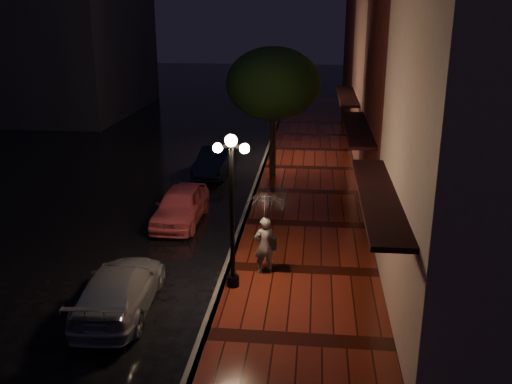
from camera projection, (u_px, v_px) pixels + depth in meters
The scene contains 15 objects.
ground at pixel (243, 225), 20.74m from camera, with size 120.00×120.00×0.00m, color black.
sidewalk at pixel (305, 225), 20.50m from camera, with size 4.50×60.00×0.15m, color #43150C.
curb at pixel (243, 223), 20.72m from camera, with size 0.25×60.00×0.15m, color #595451.
storefront_near at pixel (512, 159), 13.05m from camera, with size 5.00×8.00×8.50m, color gray.
storefront_mid at pixel (445, 68), 20.22m from camera, with size 5.00×8.00×11.00m, color #511914.
storefront_far at pixel (409, 72), 28.09m from camera, with size 5.00×8.00×9.00m, color #8C5951.
storefront_extra at pixel (387, 47), 37.39m from camera, with size 5.00×12.00×10.00m, color #511914.
streetlamp_near at pixel (232, 203), 15.17m from camera, with size 0.96×0.36×4.31m.
streetlamp_far at pixel (272, 111), 28.40m from camera, with size 0.96×0.36×4.31m.
street_tree at pixel (273, 86), 25.02m from camera, with size 4.16×4.16×5.80m.
pink_car at pixel (181, 205), 20.79m from camera, with size 1.57×3.91×1.33m, color #ED616A.
navy_car at pixel (216, 161), 26.80m from camera, with size 1.37×3.93×1.30m, color black.
silver_car at pixel (119, 289), 14.75m from camera, with size 1.74×4.27×1.24m, color #98999F.
woman_with_umbrella at pixel (265, 222), 16.25m from camera, with size 1.00×1.01×2.40m.
parking_meter at pixel (269, 209), 19.76m from camera, with size 0.12×0.10×1.20m.
Camera 1 is at (2.49, -19.18, 7.60)m, focal length 40.00 mm.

